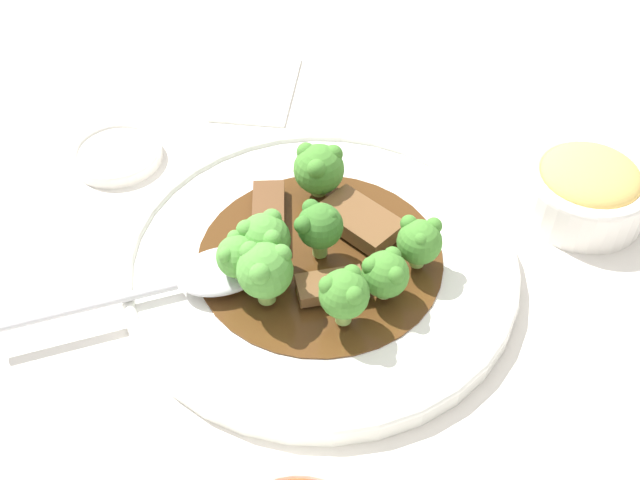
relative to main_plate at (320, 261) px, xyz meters
The scene contains 17 objects.
ground_plane 0.01m from the main_plate, ahead, with size 4.00×4.00×0.00m, color silver.
main_plate is the anchor object (origin of this frame).
beef_strip_0 0.05m from the main_plate, 140.76° to the left, with size 0.07×0.07×0.01m.
beef_strip_1 0.04m from the main_plate, 19.93° to the left, with size 0.04×0.06×0.01m.
beef_strip_2 0.06m from the main_plate, 125.15° to the right, with size 0.08×0.04×0.01m.
broccoli_floret_0 0.08m from the main_plate, 92.85° to the left, with size 0.03×0.03×0.04m.
broccoli_floret_1 0.08m from the main_plate, 22.51° to the left, with size 0.04×0.04×0.05m.
broccoli_floret_2 0.04m from the main_plate, 68.47° to the right, with size 0.04×0.04×0.05m.
broccoli_floret_3 0.07m from the main_plate, 32.52° to the right, with size 0.04×0.04×0.05m.
broccoli_floret_4 0.07m from the main_plate, 57.19° to the left, with size 0.03×0.03×0.04m.
broccoli_floret_5 0.08m from the main_plate, 55.06° to the right, with size 0.03×0.03×0.05m.
broccoli_floret_6 0.08m from the main_plate, behind, with size 0.04×0.04×0.05m.
broccoli_floret_7 0.06m from the main_plate, 63.00° to the right, with size 0.04×0.04×0.05m.
serving_spoon 0.09m from the main_plate, 63.60° to the right, with size 0.11×0.19×0.01m.
side_bowl_appetizer 0.23m from the main_plate, 115.06° to the left, with size 0.10×0.10×0.05m.
sauce_dish 0.23m from the main_plate, 117.95° to the right, with size 0.08×0.08×0.01m.
paper_napkin 0.25m from the main_plate, 157.13° to the right, with size 0.12×0.08×0.01m.
Camera 1 is at (0.39, 0.06, 0.44)m, focal length 42.00 mm.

